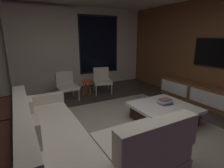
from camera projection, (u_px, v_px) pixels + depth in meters
name	position (u px, v px, depth m)	size (l,w,h in m)	color
floor	(119.00, 140.00, 3.06)	(9.20, 9.20, 0.00)	#332B26
back_wall_with_window	(61.00, 49.00, 5.74)	(6.60, 0.30, 2.70)	beige
area_rug	(138.00, 137.00, 3.14)	(3.20, 3.80, 0.01)	gray
sectional_couch	(73.00, 140.00, 2.53)	(1.98, 2.50, 0.82)	#B1A997
coffee_table	(163.00, 114.00, 3.65)	(1.16, 1.16, 0.36)	#361A13
book_stack_on_coffee_table	(165.00, 101.00, 3.69)	(0.27, 0.22, 0.11)	purple
accent_chair_near_window	(102.00, 79.00, 5.59)	(0.67, 0.68, 0.78)	#B2ADA0
accent_chair_by_curtain	(66.00, 84.00, 4.96)	(0.56, 0.58, 0.78)	#B2ADA0
side_stool	(87.00, 83.00, 5.32)	(0.32, 0.32, 0.46)	#BF4C1E
media_console	(214.00, 99.00, 4.33)	(0.46, 3.10, 0.52)	brown
mounted_tv	(217.00, 53.00, 4.30)	(0.05, 1.23, 0.71)	black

